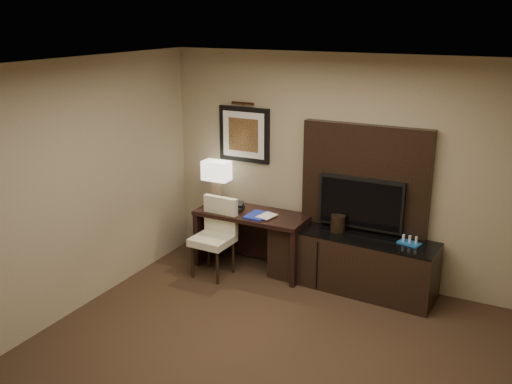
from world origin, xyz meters
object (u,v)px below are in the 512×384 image
Objects in this scene: credenza at (351,261)px; desk at (252,241)px; ice_bucket at (338,223)px; table_lamp at (217,181)px; desk_phone at (235,207)px; tv at (361,203)px; minibar_tray at (410,240)px; desk_chair at (212,239)px.

desk is at bearing -174.39° from credenza.
desk is at bearing -175.94° from ice_bucket.
ice_bucket is at bearing -0.94° from table_lamp.
table_lamp is (-0.57, 0.10, 0.69)m from desk.
desk_phone is 1.06× the size of ice_bucket.
tv is 1.89m from table_lamp.
ice_bucket reaches higher than credenza.
table_lamp is 2.52m from minibar_tray.
desk_chair reaches higher than desk.
ice_bucket is (1.43, 0.48, 0.29)m from desk_chair.
ice_bucket is (1.32, 0.10, -0.03)m from desk_phone.
ice_bucket is at bearing -153.76° from tv.
table_lamp reaches higher than desk_phone.
minibar_tray is (0.65, 0.01, 0.38)m from credenza.
desk_chair reaches higher than credenza.
desk is 0.48m from desk_phone.
tv reaches higher than desk.
credenza is 10.22× the size of ice_bucket.
minibar_tray is at bearing -12.06° from tv.
credenza is 8.13× the size of minibar_tray.
desk_chair is (-1.62, -0.45, 0.14)m from credenza.
table_lamp is 2.59× the size of minibar_tray.
ice_bucket is at bearing -9.87° from desk_phone.
desk is at bearing -10.43° from table_lamp.
desk is 0.72× the size of credenza.
tv is (1.32, 0.19, 0.64)m from desk.
desk_chair is at bearing -168.44° from minibar_tray.
tv is 0.36m from ice_bucket.
desk_phone reaches higher than minibar_tray.
desk_phone reaches higher than desk.
desk_chair reaches higher than minibar_tray.
table_lamp is (-0.23, 0.51, 0.59)m from desk_chair.
desk_phone is (-1.55, -0.21, -0.22)m from tv.
credenza is at bearing 17.49° from desk_chair.
credenza is 0.75m from minibar_tray.
ice_bucket is (-0.19, 0.03, 0.43)m from credenza.
minibar_tray is at bearing -1.25° from ice_bucket.
desk_chair reaches higher than desk_phone.
desk is at bearing -178.25° from minibar_tray.
tv reaches higher than credenza.
credenza is at bearing -11.48° from desk_phone.
credenza is at bearing -1.71° from table_lamp.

